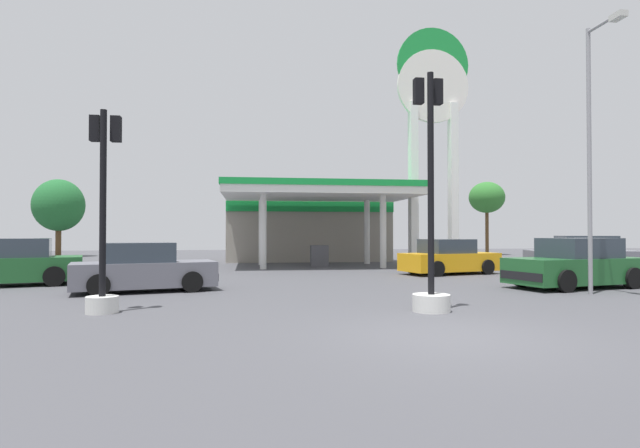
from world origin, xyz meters
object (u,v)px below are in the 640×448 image
at_px(traffic_signal_2, 430,242).
at_px(tree_1, 306,202).
at_px(car_4, 11,264).
at_px(traffic_signal_1, 103,241).
at_px(car_3, 583,256).
at_px(tree_0, 59,205).
at_px(car_0, 144,269).
at_px(tree_2, 487,198).
at_px(car_2, 576,265).
at_px(station_pole_sign, 433,114).
at_px(corner_streetlamp, 594,134).
at_px(car_1, 449,258).

xyz_separation_m(traffic_signal_2, tree_1, (0.12, 26.34, 2.47)).
bearing_deg(car_4, traffic_signal_1, -53.80).
bearing_deg(car_3, tree_0, 146.06).
xyz_separation_m(car_0, car_4, (-4.70, 2.28, 0.05)).
bearing_deg(tree_2, car_2, -110.00).
bearing_deg(station_pole_sign, tree_0, 149.83).
distance_m(tree_0, tree_2, 32.96).
xyz_separation_m(car_0, traffic_signal_1, (-0.04, -4.09, 0.91)).
distance_m(car_0, tree_0, 26.54).
bearing_deg(tree_0, car_3, -33.94).
bearing_deg(traffic_signal_1, corner_streetlamp, 6.48).
bearing_deg(car_0, traffic_signal_2, -34.35).
relative_size(tree_0, tree_1, 1.09).
bearing_deg(traffic_signal_2, station_pole_sign, 69.26).
relative_size(tree_2, corner_streetlamp, 0.77).
relative_size(car_0, tree_2, 0.74).
relative_size(tree_0, tree_2, 0.98).
xyz_separation_m(car_0, traffic_signal_2, (7.11, -4.86, 0.89)).
height_order(tree_1, corner_streetlamp, corner_streetlamp).
distance_m(station_pole_sign, traffic_signal_2, 17.37).
height_order(traffic_signal_2, corner_streetlamp, corner_streetlamp).
xyz_separation_m(traffic_signal_2, tree_0, (-18.04, 28.85, 2.24)).
distance_m(car_4, traffic_signal_1, 7.93).
distance_m(station_pole_sign, traffic_signal_1, 20.28).
distance_m(station_pole_sign, tree_2, 15.96).
height_order(car_3, corner_streetlamp, corner_streetlamp).
bearing_deg(corner_streetlamp, tree_1, 102.85).
xyz_separation_m(car_1, tree_0, (-22.42, 19.16, 3.12)).
bearing_deg(car_2, car_4, 170.33).
bearing_deg(tree_1, station_pole_sign, -63.72).
xyz_separation_m(car_1, traffic_signal_2, (-4.38, -9.69, 0.88)).
distance_m(car_2, traffic_signal_2, 7.55).
relative_size(station_pole_sign, tree_2, 2.17).
height_order(station_pole_sign, car_0, station_pole_sign).
relative_size(traffic_signal_1, traffic_signal_2, 0.83).
xyz_separation_m(station_pole_sign, car_4, (-17.51, -7.91, -7.39)).
relative_size(station_pole_sign, traffic_signal_2, 2.39).
distance_m(car_0, car_4, 5.22).
bearing_deg(station_pole_sign, tree_2, 53.84).
height_order(car_2, traffic_signal_2, traffic_signal_2).
height_order(car_1, tree_2, tree_2).
xyz_separation_m(car_0, tree_2, (22.00, 22.75, 3.92)).
height_order(tree_0, corner_streetlamp, corner_streetlamp).
bearing_deg(corner_streetlamp, car_2, 69.44).
relative_size(tree_0, corner_streetlamp, 0.75).
xyz_separation_m(car_3, corner_streetlamp, (-4.87, -7.41, 3.79)).
bearing_deg(tree_2, car_1, -120.37).
height_order(car_1, traffic_signal_1, traffic_signal_1).
distance_m(car_2, tree_2, 25.37).
xyz_separation_m(car_1, car_3, (6.12, -0.05, 0.06)).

